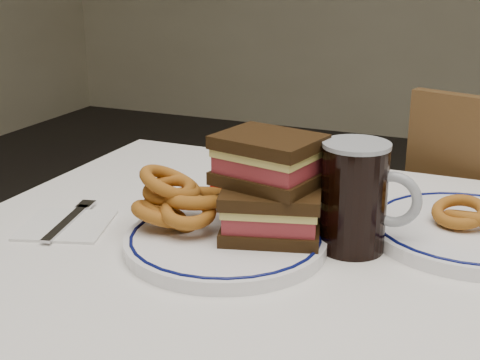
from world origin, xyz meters
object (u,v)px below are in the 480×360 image
at_px(main_plate, 226,241).
at_px(reuben_sandwich, 270,186).
at_px(beer_mug, 356,196).
at_px(far_plate, 470,230).

xyz_separation_m(main_plate, reuben_sandwich, (0.05, 0.03, 0.07)).
bearing_deg(beer_mug, reuben_sandwich, -163.06).
relative_size(beer_mug, far_plate, 0.53).
relative_size(main_plate, far_plate, 0.97).
distance_m(main_plate, far_plate, 0.34).
bearing_deg(beer_mug, main_plate, -157.31).
bearing_deg(reuben_sandwich, main_plate, -146.36).
bearing_deg(main_plate, reuben_sandwich, 33.64).
xyz_separation_m(main_plate, beer_mug, (0.16, 0.07, 0.06)).
distance_m(reuben_sandwich, beer_mug, 0.11).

